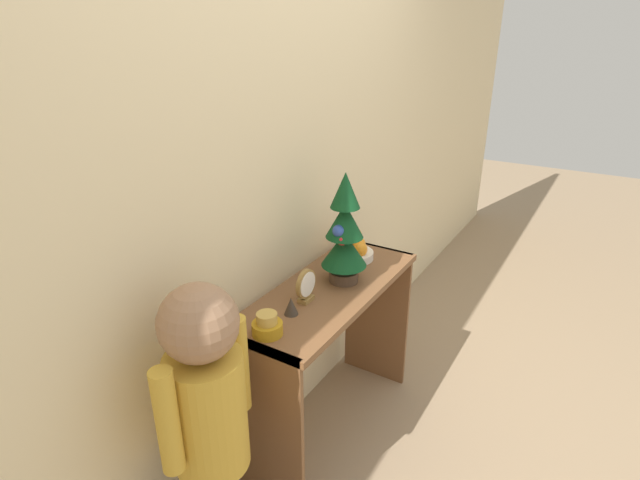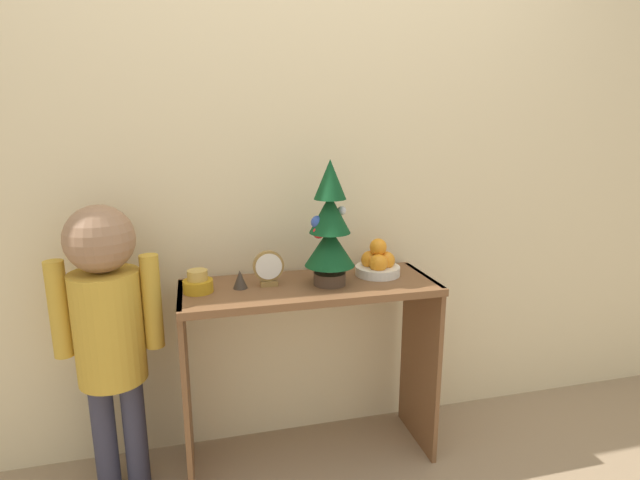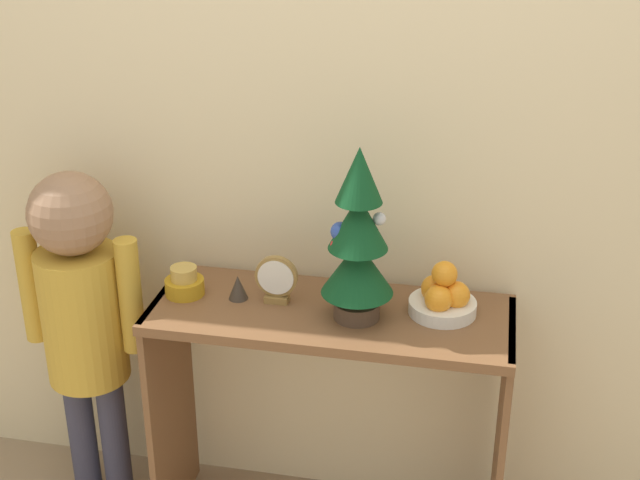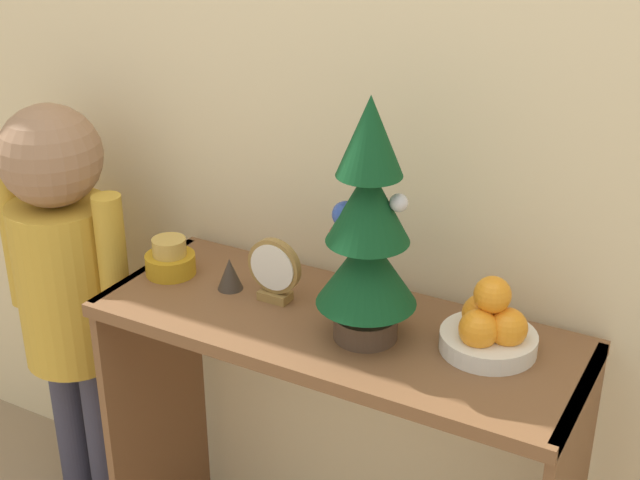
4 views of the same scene
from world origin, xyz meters
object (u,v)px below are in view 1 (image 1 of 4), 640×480
fruit_bowl (354,249)px  desk_clock (306,286)px  mini_tree (344,232)px  child_figure (207,402)px  singing_bowl (267,326)px  figurine (291,306)px

fruit_bowl → desk_clock: 0.48m
mini_tree → child_figure: (-0.85, 0.03, -0.31)m
singing_bowl → desk_clock: size_ratio=0.80×
desk_clock → child_figure: (-0.61, -0.01, -0.14)m
singing_bowl → child_figure: bearing=-179.3°
mini_tree → singing_bowl: (-0.52, 0.04, -0.20)m
mini_tree → desk_clock: bearing=169.7°
desk_clock → child_figure: 0.63m
singing_bowl → desk_clock: bearing=1.6°
mini_tree → singing_bowl: mini_tree is taller
mini_tree → figurine: bearing=173.5°
figurine → child_figure: bearing=-179.0°
fruit_bowl → child_figure: size_ratio=0.17×
desk_clock → child_figure: child_figure is taller
mini_tree → singing_bowl: size_ratio=4.36×
singing_bowl → figurine: size_ratio=1.57×
mini_tree → child_figure: 0.91m
desk_clock → figurine: 0.12m
fruit_bowl → desk_clock: bearing=-176.8°
fruit_bowl → figurine: bearing=-177.1°
figurine → child_figure: 0.51m
figurine → mini_tree: bearing=-6.5°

